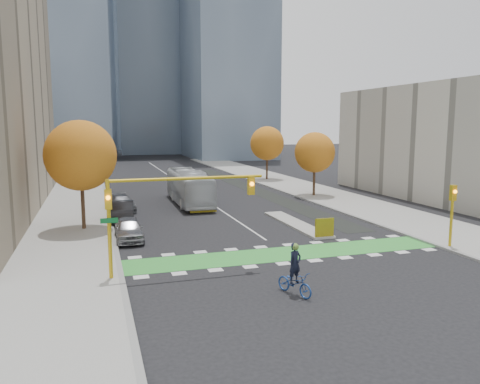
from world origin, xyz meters
TOP-DOWN VIEW (x-y plane):
  - ground at (0.00, 0.00)m, footprint 300.00×300.00m
  - sidewalk_west at (-13.50, 20.00)m, footprint 7.00×120.00m
  - sidewalk_east at (13.50, 20.00)m, footprint 7.00×120.00m
  - curb_west at (-10.00, 20.00)m, footprint 0.30×120.00m
  - curb_east at (10.00, 20.00)m, footprint 0.30×120.00m
  - bike_crossing at (0.00, 1.50)m, footprint 20.00×3.00m
  - centre_line at (0.00, 40.00)m, footprint 0.15×70.00m
  - bike_lane_paint at (7.50, 30.00)m, footprint 2.50×50.00m
  - median_island at (4.00, 9.00)m, footprint 1.60×10.00m
  - hazard_board at (4.00, 4.20)m, footprint 1.40×0.12m
  - building_east at (27.00, 16.00)m, footprint 14.00×30.00m
  - tower_ne at (20.00, 85.00)m, footprint 18.00×24.00m
  - tower_far at (-4.00, 140.00)m, footprint 26.00×26.00m
  - tree_west at (-12.00, 12.00)m, footprint 5.20×5.20m
  - tree_east_near at (12.00, 22.00)m, footprint 4.40×4.40m
  - tree_east_far at (12.50, 38.00)m, footprint 4.80×4.80m
  - traffic_signal_west at (-7.93, -0.51)m, footprint 8.53×0.56m
  - traffic_signal_east at (10.50, -0.51)m, footprint 0.35×0.43m
  - cyclist at (-2.41, -5.12)m, footprint 1.47×2.26m
  - bus at (-2.08, 21.41)m, footprint 3.03×12.10m
  - parked_car_a at (-9.00, 7.83)m, footprint 1.89×4.60m
  - parked_car_b at (-9.00, 14.43)m, footprint 2.07×5.08m
  - parked_car_c at (-8.82, 19.43)m, footprint 2.60×5.16m

SIDE VIEW (x-z plane):
  - ground at x=0.00m, z-range 0.00..0.00m
  - centre_line at x=0.00m, z-range 0.00..0.01m
  - bike_lane_paint at x=7.50m, z-range 0.00..0.01m
  - bike_crossing at x=0.00m, z-range 0.00..0.01m
  - sidewalk_west at x=-13.50m, z-range 0.00..0.15m
  - sidewalk_east at x=13.50m, z-range 0.00..0.15m
  - curb_west at x=-10.00m, z-range -0.01..0.15m
  - curb_east at x=10.00m, z-range -0.01..0.15m
  - median_island at x=4.00m, z-range 0.00..0.16m
  - parked_car_c at x=-8.82m, z-range 0.00..1.44m
  - parked_car_a at x=-9.00m, z-range 0.00..1.56m
  - hazard_board at x=4.00m, z-range 0.15..1.45m
  - parked_car_b at x=-9.00m, z-range 0.00..1.64m
  - cyclist at x=-2.41m, z-range -0.41..2.05m
  - bus at x=-2.08m, z-range 0.00..3.36m
  - traffic_signal_east at x=10.50m, z-range 0.68..4.78m
  - traffic_signal_west at x=-7.93m, z-range 1.43..6.63m
  - tree_east_near at x=12.00m, z-range 1.33..8.40m
  - tree_east_far at x=12.50m, z-range 1.42..9.07m
  - tree_west at x=-12.00m, z-range 1.50..9.73m
  - building_east at x=27.00m, z-range 0.00..12.00m
  - tower_ne at x=20.00m, z-range 0.00..60.00m
  - tower_far at x=-4.00m, z-range 0.00..80.00m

